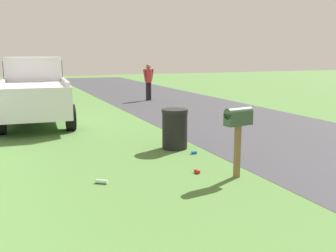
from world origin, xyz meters
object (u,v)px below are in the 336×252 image
object	(u,v)px
pickup_truck	(35,88)
mailbox	(238,122)
trash_bin	(175,129)
pedestrian	(148,79)

from	to	relation	value
pickup_truck	mailbox	bearing A→B (deg)	-155.55
pickup_truck	trash_bin	world-z (taller)	pickup_truck
mailbox	pedestrian	distance (m)	11.79
mailbox	pickup_truck	xyz separation A→B (m)	(7.63, 2.92, 0.08)
mailbox	trash_bin	size ratio (longest dim) A/B	1.36
mailbox	pickup_truck	size ratio (longest dim) A/B	0.23
pedestrian	trash_bin	bearing A→B (deg)	-29.26
trash_bin	pedestrian	bearing A→B (deg)	-16.02
pickup_truck	pedestrian	bearing A→B (deg)	-50.45
trash_bin	pedestrian	distance (m)	9.52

